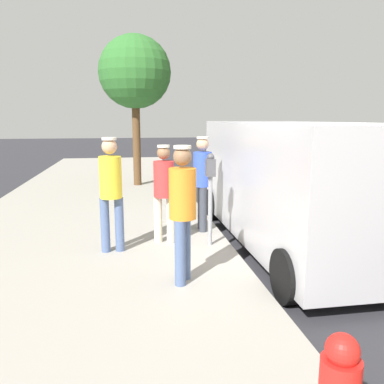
# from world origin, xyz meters

# --- Properties ---
(ground_plane) EXTENTS (80.00, 80.00, 0.00)m
(ground_plane) POSITION_xyz_m (0.00, 0.00, 0.00)
(ground_plane) COLOR #2D2D33
(sidewalk_slab) EXTENTS (5.00, 32.00, 0.15)m
(sidewalk_slab) POSITION_xyz_m (3.50, 0.00, 0.07)
(sidewalk_slab) COLOR #9E998E
(sidewalk_slab) RESTS_ON ground
(parking_meter_near) EXTENTS (0.14, 0.18, 1.52)m
(parking_meter_near) POSITION_xyz_m (1.35, -0.95, 1.18)
(parking_meter_near) COLOR gray
(parking_meter_near) RESTS_ON sidewalk_slab
(pedestrian_in_red) EXTENTS (0.35, 0.34, 1.64)m
(pedestrian_in_red) POSITION_xyz_m (2.08, -1.20, 1.09)
(pedestrian_in_red) COLOR beige
(pedestrian_in_red) RESTS_ON sidewalk_slab
(pedestrian_in_yellow) EXTENTS (0.36, 0.34, 1.79)m
(pedestrian_in_yellow) POSITION_xyz_m (2.92, -0.87, 1.18)
(pedestrian_in_yellow) COLOR #4C608C
(pedestrian_in_yellow) RESTS_ON sidewalk_slab
(pedestrian_in_orange) EXTENTS (0.34, 0.34, 1.75)m
(pedestrian_in_orange) POSITION_xyz_m (1.99, 0.47, 1.16)
(pedestrian_in_orange) COLOR #4C608C
(pedestrian_in_orange) RESTS_ON sidewalk_slab
(pedestrian_in_blue) EXTENTS (0.34, 0.36, 1.74)m
(pedestrian_in_blue) POSITION_xyz_m (1.32, -1.84, 1.15)
(pedestrian_in_blue) COLOR #383D47
(pedestrian_in_blue) RESTS_ON sidewalk_slab
(parked_van) EXTENTS (2.18, 5.22, 2.15)m
(parked_van) POSITION_xyz_m (-0.15, -1.12, 1.15)
(parked_van) COLOR #BCBCC1
(parked_van) RESTS_ON ground
(street_tree) EXTENTS (2.17, 2.17, 4.51)m
(street_tree) POSITION_xyz_m (2.40, -7.18, 3.55)
(street_tree) COLOR brown
(street_tree) RESTS_ON sidewalk_slab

